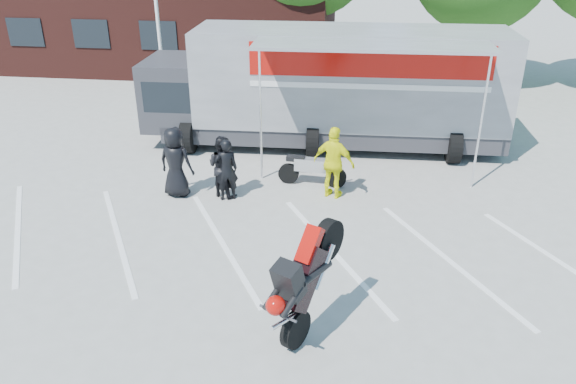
% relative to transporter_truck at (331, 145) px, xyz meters
% --- Properties ---
extents(ground, '(100.00, 100.00, 0.00)m').
position_rel_transporter_truck_xyz_m(ground, '(0.24, -7.35, 0.00)').
color(ground, '#A2A29D').
rests_on(ground, ground).
extents(parking_bay_lines, '(18.09, 13.33, 0.01)m').
position_rel_transporter_truck_xyz_m(parking_bay_lines, '(0.24, -6.35, 0.01)').
color(parking_bay_lines, white).
rests_on(parking_bay_lines, ground).
extents(transporter_truck, '(11.34, 5.73, 3.56)m').
position_rel_transporter_truck_xyz_m(transporter_truck, '(0.00, 0.00, 0.00)').
color(transporter_truck, '#93949B').
rests_on(transporter_truck, ground).
extents(parked_motorcycle, '(1.91, 0.77, 0.98)m').
position_rel_transporter_truck_xyz_m(parked_motorcycle, '(-0.31, -3.07, 0.00)').
color(parked_motorcycle, '#B1B1B6').
rests_on(parked_motorcycle, ground).
extents(stunt_bike_rider, '(1.67, 2.08, 2.22)m').
position_rel_transporter_truck_xyz_m(stunt_bike_rider, '(0.35, -8.75, 0.00)').
color(stunt_bike_rider, black).
rests_on(stunt_bike_rider, ground).
extents(spectator_leather_a, '(0.98, 0.73, 1.81)m').
position_rel_transporter_truck_xyz_m(spectator_leather_a, '(-3.66, -4.11, 0.91)').
color(spectator_leather_a, black).
rests_on(spectator_leather_a, ground).
extents(spectator_leather_b, '(0.69, 0.59, 1.60)m').
position_rel_transporter_truck_xyz_m(spectator_leather_b, '(-2.36, -4.17, 0.80)').
color(spectator_leather_b, black).
rests_on(spectator_leather_b, ground).
extents(spectator_leather_c, '(0.95, 0.85, 1.60)m').
position_rel_transporter_truck_xyz_m(spectator_leather_c, '(-2.51, -3.96, 0.80)').
color(spectator_leather_c, black).
rests_on(spectator_leather_c, ground).
extents(spectator_hivis, '(1.18, 0.81, 1.86)m').
position_rel_transporter_truck_xyz_m(spectator_hivis, '(0.28, -3.68, 0.93)').
color(spectator_hivis, '#FEFF0D').
rests_on(spectator_hivis, ground).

